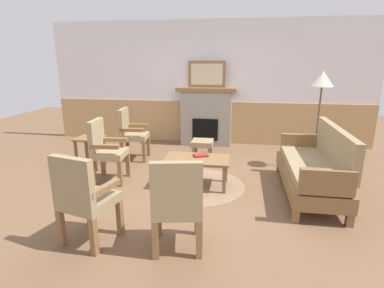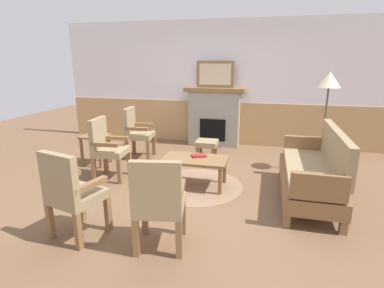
{
  "view_description": "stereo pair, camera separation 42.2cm",
  "coord_description": "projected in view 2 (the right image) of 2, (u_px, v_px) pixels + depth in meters",
  "views": [
    {
      "loc": [
        0.75,
        -4.29,
        1.85
      ],
      "look_at": [
        0.0,
        0.35,
        0.55
      ],
      "focal_mm": 28.39,
      "sensor_mm": 36.0,
      "label": 1
    },
    {
      "loc": [
        1.16,
        -4.21,
        1.85
      ],
      "look_at": [
        0.0,
        0.35,
        0.55
      ],
      "focal_mm": 28.39,
      "sensor_mm": 36.0,
      "label": 2
    }
  ],
  "objects": [
    {
      "name": "wall_back",
      "position": [
        217.0,
        85.0,
        6.78
      ],
      "size": [
        7.2,
        0.14,
        2.7
      ],
      "color": "white",
      "rests_on": "ground_plane"
    },
    {
      "name": "round_rug",
      "position": [
        195.0,
        185.0,
        4.65
      ],
      "size": [
        1.45,
        1.45,
        0.01
      ],
      "primitive_type": "cylinder",
      "color": "#896B51",
      "rests_on": "ground_plane"
    },
    {
      "name": "framed_picture",
      "position": [
        215.0,
        74.0,
        6.48
      ],
      "size": [
        0.8,
        0.04,
        0.56
      ],
      "color": "brown",
      "rests_on": "fireplace"
    },
    {
      "name": "armchair_front_left",
      "position": [
        159.0,
        200.0,
        2.96
      ],
      "size": [
        0.56,
        0.56,
        0.98
      ],
      "color": "brown",
      "rests_on": "ground_plane"
    },
    {
      "name": "fireplace",
      "position": [
        214.0,
        116.0,
        6.72
      ],
      "size": [
        1.3,
        0.44,
        1.28
      ],
      "color": "gray",
      "rests_on": "ground_plane"
    },
    {
      "name": "armchair_front_center",
      "position": [
        71.0,
        191.0,
        3.16
      ],
      "size": [
        0.58,
        0.58,
        0.98
      ],
      "color": "brown",
      "rests_on": "ground_plane"
    },
    {
      "name": "couch",
      "position": [
        313.0,
        172.0,
        4.1
      ],
      "size": [
        0.7,
        1.8,
        0.98
      ],
      "color": "brown",
      "rests_on": "ground_plane"
    },
    {
      "name": "floor_lamp_by_couch",
      "position": [
        329.0,
        86.0,
        4.86
      ],
      "size": [
        0.36,
        0.36,
        1.68
      ],
      "color": "#332D28",
      "rests_on": "ground_plane"
    },
    {
      "name": "book_on_table",
      "position": [
        199.0,
        156.0,
        4.6
      ],
      "size": [
        0.26,
        0.22,
        0.03
      ],
      "primitive_type": "cube",
      "rotation": [
        0.0,
        0.0,
        0.46
      ],
      "color": "maroon",
      "rests_on": "coffee_table"
    },
    {
      "name": "ground_plane",
      "position": [
        186.0,
        184.0,
        4.7
      ],
      "size": [
        14.0,
        14.0,
        0.0
      ],
      "primitive_type": "plane",
      "color": "brown"
    },
    {
      "name": "footstool",
      "position": [
        207.0,
        144.0,
        5.85
      ],
      "size": [
        0.4,
        0.4,
        0.36
      ],
      "color": "brown",
      "rests_on": "ground_plane"
    },
    {
      "name": "armchair_by_window_left",
      "position": [
        136.0,
        131.0,
        5.86
      ],
      "size": [
        0.53,
        0.53,
        0.98
      ],
      "color": "brown",
      "rests_on": "ground_plane"
    },
    {
      "name": "side_table",
      "position": [
        96.0,
        141.0,
        5.49
      ],
      "size": [
        0.44,
        0.44,
        0.55
      ],
      "color": "brown",
      "rests_on": "ground_plane"
    },
    {
      "name": "armchair_near_fireplace",
      "position": [
        106.0,
        146.0,
        4.82
      ],
      "size": [
        0.52,
        0.52,
        0.98
      ],
      "color": "brown",
      "rests_on": "ground_plane"
    },
    {
      "name": "coffee_table",
      "position": [
        195.0,
        162.0,
        4.55
      ],
      "size": [
        0.96,
        0.56,
        0.44
      ],
      "color": "brown",
      "rests_on": "ground_plane"
    }
  ]
}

